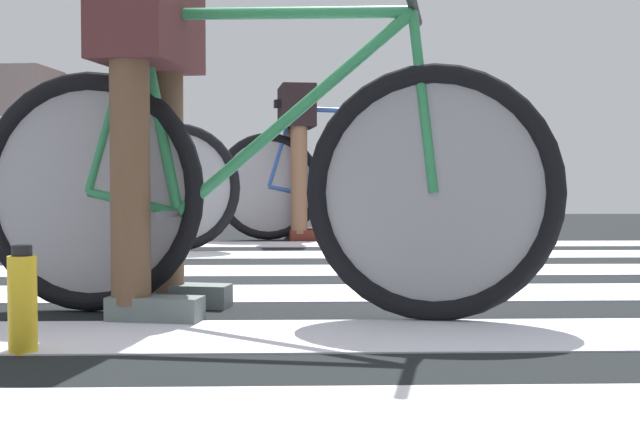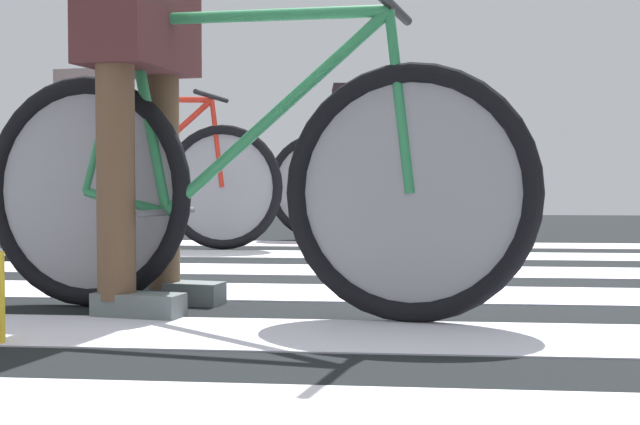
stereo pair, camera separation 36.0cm
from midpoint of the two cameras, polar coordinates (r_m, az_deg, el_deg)
name	(u,v)px [view 2 (the right image)]	position (r m, az deg, el deg)	size (l,w,h in m)	color
ground	(273,293)	(2.95, 0.18, -5.64)	(18.00, 14.00, 0.02)	black
crosswalk_markings	(269,293)	(2.88, 0.04, -5.59)	(5.35, 4.98, 0.00)	silver
bicycle_1_of_3	(237,183)	(2.40, -1.56, 2.05)	(1.71, 0.56, 0.93)	black
cyclist_1_of_3	(141,96)	(2.53, -8.30, 8.01)	(0.38, 0.45, 1.00)	brown
bicycle_2_of_3	(139,182)	(4.91, -10.38, 2.05)	(1.73, 0.52, 0.93)	black
cyclist_2_of_3	(89,135)	(5.04, -13.68, 5.23)	(0.35, 0.43, 1.03)	brown
bicycle_3_of_3	(396,182)	(5.59, 7.09, 2.07)	(1.73, 0.52, 0.93)	black
cyclist_3_of_3	(350,141)	(5.57, 3.92, 4.97)	(0.35, 0.43, 1.03)	brown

